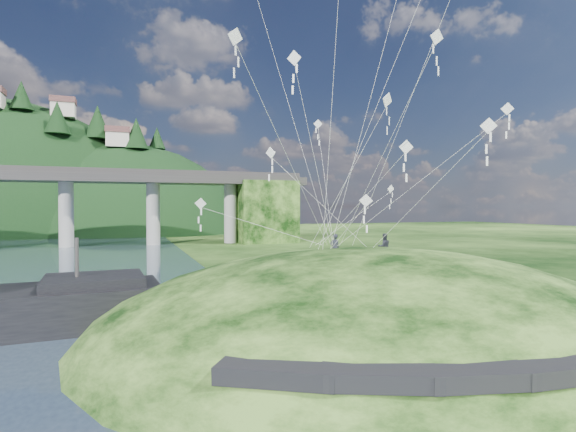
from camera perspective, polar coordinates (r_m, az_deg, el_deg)
name	(u,v)px	position (r m, az deg, el deg)	size (l,w,h in m)	color
ground	(255,354)	(24.39, -4.18, -17.04)	(320.00, 320.00, 0.00)	black
grass_hill	(370,353)	(29.64, 10.41, -16.77)	(36.00, 32.00, 13.00)	black
footpath	(521,356)	(19.44, 27.49, -15.52)	(22.29, 5.84, 0.83)	black
bridge	(4,195)	(94.54, -32.37, 2.28)	(160.00, 11.00, 15.00)	#2D2B2B
wooden_dock	(135,321)	(30.46, -18.81, -12.54)	(13.69, 2.43, 0.97)	#3C2918
kite_flyers	(369,233)	(31.04, 10.25, -2.19)	(4.77, 0.91, 1.92)	#242530
kite_swarm	(359,66)	(28.24, 8.95, 18.29)	(18.11, 17.08, 21.54)	white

